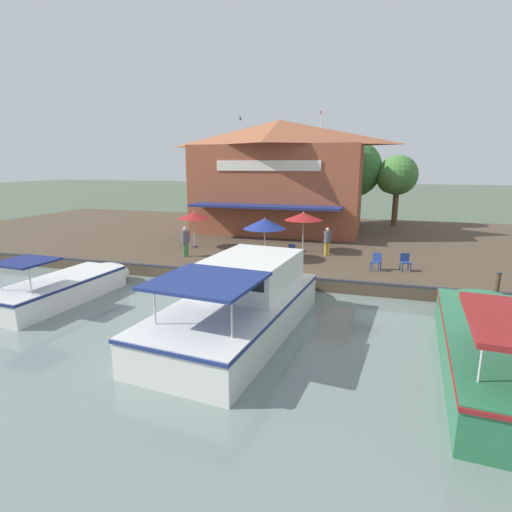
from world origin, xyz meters
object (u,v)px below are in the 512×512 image
at_px(motorboat_far_downstream, 248,299).
at_px(motorboat_second_along, 71,285).
at_px(cafe_chair_back_row_seat, 248,258).
at_px(mooring_post, 498,282).
at_px(person_near_entrance, 327,238).
at_px(waterfront_restaurant, 279,176).
at_px(patio_umbrella_near_quay_edge, 303,216).
at_px(cafe_chair_mid_patio, 376,261).
at_px(cafe_chair_under_first_umbrella, 405,261).
at_px(motorboat_nearest_quay, 498,341).
at_px(person_at_quay_edge, 185,238).
at_px(patio_umbrella_mid_patio_right, 265,224).
at_px(tree_downstream_bank, 351,170).
at_px(tree_behind_restaurant, 396,177).
at_px(patio_umbrella_back_row, 194,216).
at_px(cafe_chair_facing_river, 290,251).

relative_size(motorboat_far_downstream, motorboat_second_along, 1.41).
xyz_separation_m(cafe_chair_back_row_seat, mooring_post, (1.08, 10.90, -0.04)).
bearing_deg(person_near_entrance, waterfront_restaurant, -149.16).
relative_size(patio_umbrella_near_quay_edge, person_near_entrance, 1.48).
xyz_separation_m(cafe_chair_mid_patio, cafe_chair_under_first_umbrella, (-0.31, 1.35, 0.00)).
bearing_deg(motorboat_nearest_quay, person_at_quay_edge, -119.60).
height_order(patio_umbrella_mid_patio_right, cafe_chair_mid_patio, patio_umbrella_mid_patio_right).
distance_m(person_near_entrance, mooring_post, 8.91).
distance_m(cafe_chair_mid_patio, tree_downstream_bank, 16.51).
xyz_separation_m(person_at_quay_edge, motorboat_far_downstream, (7.05, 5.93, -0.68)).
distance_m(motorboat_second_along, mooring_post, 17.77).
distance_m(cafe_chair_under_first_umbrella, tree_downstream_bank, 16.46).
bearing_deg(tree_behind_restaurant, cafe_chair_mid_patio, -4.69).
bearing_deg(patio_umbrella_mid_patio_right, motorboat_far_downstream, 10.93).
distance_m(patio_umbrella_back_row, cafe_chair_back_row_seat, 6.28).
height_order(cafe_chair_facing_river, tree_behind_restaurant, tree_behind_restaurant).
bearing_deg(person_near_entrance, patio_umbrella_back_row, -89.95).
bearing_deg(cafe_chair_mid_patio, patio_umbrella_near_quay_edge, -127.24).
height_order(patio_umbrella_near_quay_edge, motorboat_far_downstream, patio_umbrella_near_quay_edge).
relative_size(cafe_chair_mid_patio, cafe_chair_back_row_seat, 1.00).
relative_size(cafe_chair_facing_river, motorboat_nearest_quay, 0.09).
bearing_deg(cafe_chair_under_first_umbrella, mooring_post, 52.43).
height_order(waterfront_restaurant, motorboat_nearest_quay, waterfront_restaurant).
height_order(cafe_chair_mid_patio, cafe_chair_facing_river, same).
height_order(waterfront_restaurant, patio_umbrella_mid_patio_right, waterfront_restaurant).
xyz_separation_m(person_at_quay_edge, motorboat_second_along, (6.47, -2.27, -1.04)).
bearing_deg(motorboat_far_downstream, motorboat_nearest_quay, 84.56).
height_order(patio_umbrella_mid_patio_right, motorboat_nearest_quay, patio_umbrella_mid_patio_right).
bearing_deg(patio_umbrella_mid_patio_right, patio_umbrella_near_quay_edge, 147.85).
bearing_deg(patio_umbrella_near_quay_edge, patio_umbrella_back_row, -85.24).
xyz_separation_m(patio_umbrella_mid_patio_right, motorboat_far_downstream, (7.53, 1.45, -1.61)).
bearing_deg(cafe_chair_mid_patio, motorboat_second_along, -63.17).
bearing_deg(cafe_chair_mid_patio, patio_umbrella_mid_patio_right, -95.74).
relative_size(patio_umbrella_near_quay_edge, cafe_chair_under_first_umbrella, 2.79).
bearing_deg(tree_behind_restaurant, person_near_entrance, -17.01).
height_order(cafe_chair_mid_patio, motorboat_nearest_quay, motorboat_nearest_quay).
height_order(patio_umbrella_back_row, patio_umbrella_mid_patio_right, patio_umbrella_mid_patio_right).
bearing_deg(mooring_post, cafe_chair_back_row_seat, -95.68).
xyz_separation_m(motorboat_far_downstream, mooring_post, (-4.67, 9.09, 0.06)).
xyz_separation_m(patio_umbrella_near_quay_edge, cafe_chair_back_row_seat, (4.37, -1.99, -1.63)).
height_order(patio_umbrella_back_row, motorboat_second_along, patio_umbrella_back_row).
bearing_deg(patio_umbrella_near_quay_edge, tree_downstream_bank, 171.95).
bearing_deg(person_at_quay_edge, cafe_chair_back_row_seat, 72.57).
bearing_deg(person_at_quay_edge, motorboat_far_downstream, 40.06).
height_order(cafe_chair_facing_river, motorboat_nearest_quay, motorboat_nearest_quay).
bearing_deg(patio_umbrella_mid_patio_right, cafe_chair_mid_patio, 84.26).
xyz_separation_m(motorboat_far_downstream, tree_behind_restaurant, (-22.62, 5.66, 3.71)).
xyz_separation_m(person_near_entrance, tree_behind_restaurant, (-13.05, 3.99, 3.09)).
distance_m(patio_umbrella_back_row, motorboat_second_along, 9.34).
relative_size(cafe_chair_facing_river, tree_downstream_bank, 0.12).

